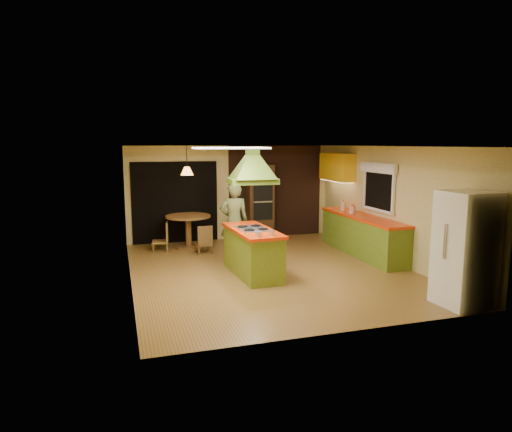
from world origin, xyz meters
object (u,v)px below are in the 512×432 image
object	(u,v)px
man	(234,221)
wall_oven	(260,202)
kitchen_island	(253,252)
refrigerator	(465,249)
canister_large	(343,206)
dining_table	(188,225)

from	to	relation	value
man	wall_oven	distance (m)	2.24
kitchen_island	refrigerator	distance (m)	3.80
man	refrigerator	world-z (taller)	refrigerator
wall_oven	kitchen_island	bearing A→B (deg)	-106.91
man	canister_large	world-z (taller)	man
man	wall_oven	world-z (taller)	wall_oven
dining_table	canister_large	world-z (taller)	canister_large
kitchen_island	wall_oven	size ratio (longest dim) A/B	0.93
man	dining_table	distance (m)	1.66
kitchen_island	canister_large	size ratio (longest dim) A/B	8.88
dining_table	kitchen_island	bearing A→B (deg)	-72.45
wall_oven	canister_large	xyz separation A→B (m)	(1.70, -1.50, 0.02)
kitchen_island	refrigerator	world-z (taller)	refrigerator
man	canister_large	size ratio (longest dim) A/B	8.20
refrigerator	dining_table	size ratio (longest dim) A/B	1.68
refrigerator	canister_large	xyz separation A→B (m)	(0.11, 4.28, 0.11)
canister_large	kitchen_island	bearing A→B (deg)	-149.61
man	dining_table	xyz separation A→B (m)	(-0.80, 1.43, -0.28)
wall_oven	dining_table	xyz separation A→B (m)	(-1.99, -0.47, -0.43)
man	refrigerator	size ratio (longest dim) A/B	0.94
kitchen_island	wall_oven	distance (m)	3.40
refrigerator	wall_oven	world-z (taller)	wall_oven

